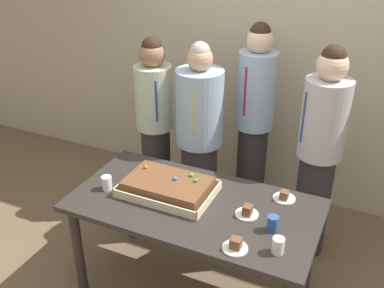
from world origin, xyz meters
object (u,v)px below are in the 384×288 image
sheet_cake (168,186)px  person_left_edge_reaching (199,139)px  drink_cup_middle (107,183)px  drink_cup_far_end (278,246)px  plated_slice_far_left (284,197)px  drink_cup_nearest (273,223)px  party_table (194,215)px  person_green_shirt_behind (155,123)px  person_striped_tie_right (254,121)px  plated_slice_near_right (235,246)px  person_serving_front (319,153)px  plated_slice_near_left (247,212)px

sheet_cake → person_left_edge_reaching: 0.72m
drink_cup_middle → drink_cup_far_end: size_ratio=1.00×
plated_slice_far_left → drink_cup_nearest: (0.02, -0.35, 0.03)m
party_table → drink_cup_far_end: bearing=-20.8°
person_green_shirt_behind → person_striped_tie_right: person_striped_tie_right is taller
sheet_cake → drink_cup_far_end: sheet_cake is taller
drink_cup_far_end → person_green_shirt_behind: (-1.41, 1.11, 0.01)m
person_striped_tie_right → person_left_edge_reaching: 0.51m
sheet_cake → drink_cup_far_end: 0.89m
plated_slice_far_left → person_green_shirt_behind: person_green_shirt_behind is taller
drink_cup_nearest → drink_cup_middle: size_ratio=1.00×
party_table → sheet_cake: sheet_cake is taller
party_table → plated_slice_near_right: plated_slice_near_right is taller
drink_cup_far_end → person_green_shirt_behind: person_green_shirt_behind is taller
person_green_shirt_behind → person_left_edge_reaching: 0.50m
party_table → person_green_shirt_behind: size_ratio=1.02×
drink_cup_nearest → person_left_edge_reaching: 1.17m
person_serving_front → person_left_edge_reaching: person_serving_front is taller
drink_cup_far_end → plated_slice_near_right: bearing=-162.2°
drink_cup_far_end → person_striped_tie_right: person_striped_tie_right is taller
plated_slice_near_left → person_green_shirt_behind: (-1.14, 0.85, 0.04)m
person_left_edge_reaching → person_green_shirt_behind: bearing=-111.0°
party_table → drink_cup_middle: (-0.62, -0.10, 0.15)m
party_table → person_striped_tie_right: (0.04, 1.12, 0.24)m
plated_slice_near_left → plated_slice_far_left: bearing=58.6°
plated_slice_near_right → drink_cup_nearest: 0.29m
person_left_edge_reaching → party_table: bearing=15.0°
party_table → plated_slice_near_right: size_ratio=10.93×
plated_slice_near_left → person_left_edge_reaching: 0.98m
drink_cup_nearest → person_green_shirt_behind: bearing=145.0°
sheet_cake → person_striped_tie_right: bearing=76.7°
party_table → drink_cup_nearest: size_ratio=16.39×
drink_cup_middle → person_serving_front: size_ratio=0.06×
drink_cup_middle → sheet_cake: bearing=19.2°
plated_slice_near_right → person_striped_tie_right: person_striped_tie_right is taller
party_table → person_serving_front: (0.65, 0.82, 0.22)m
drink_cup_middle → person_serving_front: (1.26, 0.92, 0.07)m
sheet_cake → drink_cup_middle: size_ratio=6.28×
drink_cup_middle → person_green_shirt_behind: 0.99m
plated_slice_near_left → plated_slice_near_right: plated_slice_near_left is taller
plated_slice_near_left → drink_cup_middle: drink_cup_middle is taller
plated_slice_near_left → plated_slice_far_left: size_ratio=1.00×
drink_cup_middle → person_serving_front: person_serving_front is taller
plated_slice_near_left → person_green_shirt_behind: 1.42m
sheet_cake → plated_slice_far_left: size_ratio=4.19×
plated_slice_near_left → plated_slice_near_right: (0.04, -0.33, -0.00)m
party_table → person_striped_tie_right: 1.15m
drink_cup_far_end → person_striped_tie_right: size_ratio=0.06×
drink_cup_middle → plated_slice_near_right: bearing=-11.6°
plated_slice_near_right → drink_cup_nearest: bearing=60.5°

